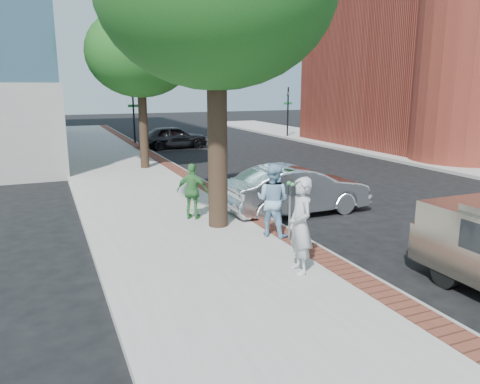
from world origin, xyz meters
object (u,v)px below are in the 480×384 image
parking_meter (290,199)px  person_green (193,191)px  person_officer (273,200)px  sedan_silver (297,190)px  bg_car (173,137)px  person_gray (300,226)px

parking_meter → person_green: size_ratio=0.92×
person_officer → sedan_silver: bearing=-79.5°
parking_meter → sedan_silver: (1.68, 2.60, -0.45)m
person_green → sedan_silver: (3.28, -0.17, -0.20)m
person_officer → bg_car: bearing=-44.8°
person_gray → bg_car: 21.36m
sedan_silver → person_officer: bearing=137.0°
person_gray → person_officer: (0.59, 2.38, -0.07)m
bg_car → person_gray: bearing=169.4°
parking_meter → person_green: person_green is taller
person_officer → sedan_silver: 2.81m
parking_meter → person_officer: size_ratio=0.80×
person_gray → person_green: person_gray is taller
person_officer → sedan_silver: (1.88, 2.07, -0.32)m
person_green → person_gray: bearing=134.6°
person_officer → bg_car: size_ratio=0.43×
person_officer → bg_car: person_officer is taller
person_green → sedan_silver: bearing=-148.3°
parking_meter → bg_car: 19.43m
parking_meter → person_gray: person_gray is taller
parking_meter → bg_car: parking_meter is taller
person_gray → person_green: bearing=-163.4°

